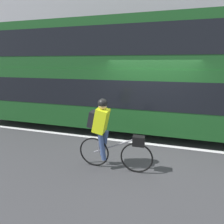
# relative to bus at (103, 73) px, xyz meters

# --- Properties ---
(ground_plane) EXTENTS (80.00, 80.00, 0.00)m
(ground_plane) POSITION_rel_bus_xyz_m (1.82, -1.53, -2.05)
(ground_plane) COLOR #38383A
(road_center_line) EXTENTS (50.00, 0.14, 0.01)m
(road_center_line) POSITION_rel_bus_xyz_m (1.82, -1.26, -2.05)
(road_center_line) COLOR silver
(road_center_line) RESTS_ON ground_plane
(sidewalk_curb) EXTENTS (60.00, 1.73, 0.15)m
(sidewalk_curb) POSITION_rel_bus_xyz_m (1.82, 3.59, -1.98)
(sidewalk_curb) COLOR #A8A399
(sidewalk_curb) RESTS_ON ground_plane
(building_facade) EXTENTS (60.00, 0.30, 6.70)m
(building_facade) POSITION_rel_bus_xyz_m (1.82, 4.61, 1.30)
(building_facade) COLOR #9E9EA3
(building_facade) RESTS_ON ground_plane
(bus) EXTENTS (9.59, 2.59, 3.68)m
(bus) POSITION_rel_bus_xyz_m (0.00, 0.00, 0.00)
(bus) COLOR black
(bus) RESTS_ON ground_plane
(cyclist_on_bike) EXTENTS (1.76, 0.32, 1.69)m
(cyclist_on_bike) POSITION_rel_bus_xyz_m (0.98, -2.80, -1.15)
(cyclist_on_bike) COLOR black
(cyclist_on_bike) RESTS_ON ground_plane
(street_sign_post) EXTENTS (0.36, 0.09, 2.29)m
(street_sign_post) POSITION_rel_bus_xyz_m (-1.24, 3.50, -0.61)
(street_sign_post) COLOR #59595B
(street_sign_post) RESTS_ON sidewalk_curb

